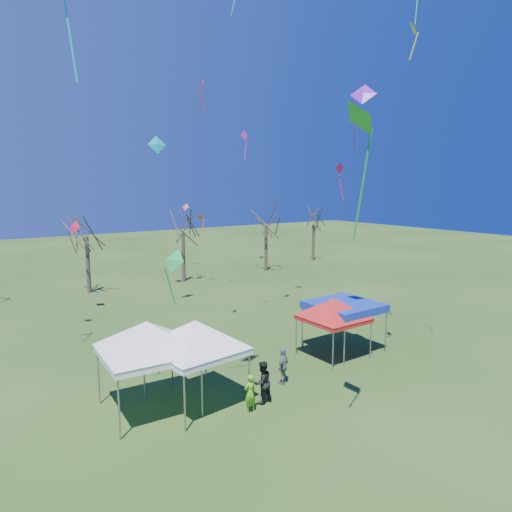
{
  "coord_description": "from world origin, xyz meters",
  "views": [
    {
      "loc": [
        -12.05,
        -13.53,
        8.74
      ],
      "look_at": [
        -0.53,
        3.0,
        5.61
      ],
      "focal_mm": 32.0,
      "sensor_mm": 36.0,
      "label": 1
    }
  ],
  "objects_px": {
    "person_green": "(250,393)",
    "tree_4": "(266,212)",
    "tree_2": "(85,216)",
    "tent_white_mid": "(195,326)",
    "person_dark": "(262,382)",
    "tree_3": "(182,215)",
    "person_grey": "(283,366)",
    "tree_5": "(314,212)",
    "tent_red": "(334,302)",
    "tent_blue": "(344,307)",
    "tent_white_west": "(147,328)"
  },
  "relations": [
    {
      "from": "person_green",
      "to": "tree_4",
      "type": "bearing_deg",
      "value": -134.95
    },
    {
      "from": "tree_2",
      "to": "tent_white_mid",
      "type": "bearing_deg",
      "value": -94.5
    },
    {
      "from": "tree_2",
      "to": "tent_white_mid",
      "type": "distance_m",
      "value": 22.62
    },
    {
      "from": "tree_4",
      "to": "tree_2",
      "type": "bearing_deg",
      "value": 178.78
    },
    {
      "from": "person_dark",
      "to": "tree_4",
      "type": "bearing_deg",
      "value": -130.94
    },
    {
      "from": "tree_3",
      "to": "tent_white_mid",
      "type": "height_order",
      "value": "tree_3"
    },
    {
      "from": "person_grey",
      "to": "person_dark",
      "type": "xyz_separation_m",
      "value": [
        -1.84,
        -0.97,
        0.07
      ]
    },
    {
      "from": "person_grey",
      "to": "tree_5",
      "type": "bearing_deg",
      "value": -163.95
    },
    {
      "from": "tree_5",
      "to": "tent_red",
      "type": "relative_size",
      "value": 1.85
    },
    {
      "from": "tent_blue",
      "to": "person_grey",
      "type": "height_order",
      "value": "tent_blue"
    },
    {
      "from": "tent_white_west",
      "to": "person_grey",
      "type": "height_order",
      "value": "tent_white_west"
    },
    {
      "from": "tent_white_mid",
      "to": "person_grey",
      "type": "bearing_deg",
      "value": -6.65
    },
    {
      "from": "tree_2",
      "to": "tree_3",
      "type": "bearing_deg",
      "value": -2.27
    },
    {
      "from": "tree_3",
      "to": "tree_4",
      "type": "bearing_deg",
      "value": -0.26
    },
    {
      "from": "tree_5",
      "to": "tent_white_west",
      "type": "distance_m",
      "value": 37.83
    },
    {
      "from": "tent_blue",
      "to": "person_green",
      "type": "height_order",
      "value": "tent_blue"
    },
    {
      "from": "person_green",
      "to": "tree_2",
      "type": "bearing_deg",
      "value": -98.49
    },
    {
      "from": "tree_4",
      "to": "person_grey",
      "type": "relative_size",
      "value": 4.88
    },
    {
      "from": "tree_2",
      "to": "tree_4",
      "type": "height_order",
      "value": "tree_2"
    },
    {
      "from": "tent_blue",
      "to": "tent_white_west",
      "type": "bearing_deg",
      "value": -178.28
    },
    {
      "from": "tree_4",
      "to": "tent_white_mid",
      "type": "xyz_separation_m",
      "value": [
        -19.48,
        -21.97,
        -2.81
      ]
    },
    {
      "from": "person_grey",
      "to": "person_dark",
      "type": "distance_m",
      "value": 2.08
    },
    {
      "from": "tent_red",
      "to": "tent_blue",
      "type": "xyz_separation_m",
      "value": [
        1.12,
        0.36,
        -0.47
      ]
    },
    {
      "from": "tree_4",
      "to": "person_green",
      "type": "relative_size",
      "value": 5.21
    },
    {
      "from": "tree_4",
      "to": "person_green",
      "type": "distance_m",
      "value": 30.29
    },
    {
      "from": "tent_white_mid",
      "to": "person_grey",
      "type": "distance_m",
      "value": 4.76
    },
    {
      "from": "tree_3",
      "to": "tree_4",
      "type": "distance_m",
      "value": 9.32
    },
    {
      "from": "tree_3",
      "to": "tree_4",
      "type": "relative_size",
      "value": 1.0
    },
    {
      "from": "tent_blue",
      "to": "person_green",
      "type": "bearing_deg",
      "value": -161.01
    },
    {
      "from": "tree_5",
      "to": "person_green",
      "type": "bearing_deg",
      "value": -135.71
    },
    {
      "from": "tent_white_west",
      "to": "tree_5",
      "type": "bearing_deg",
      "value": 38.34
    },
    {
      "from": "person_grey",
      "to": "tree_3",
      "type": "bearing_deg",
      "value": -134.98
    },
    {
      "from": "tree_2",
      "to": "person_dark",
      "type": "relative_size",
      "value": 4.68
    },
    {
      "from": "tent_white_mid",
      "to": "tent_red",
      "type": "distance_m",
      "value": 8.16
    },
    {
      "from": "tree_2",
      "to": "tent_red",
      "type": "height_order",
      "value": "tree_2"
    },
    {
      "from": "person_grey",
      "to": "person_dark",
      "type": "height_order",
      "value": "person_dark"
    },
    {
      "from": "tree_5",
      "to": "tent_white_mid",
      "type": "xyz_separation_m",
      "value": [
        -27.85,
        -24.03,
        -2.48
      ]
    },
    {
      "from": "tree_5",
      "to": "person_grey",
      "type": "height_order",
      "value": "tree_5"
    },
    {
      "from": "tree_2",
      "to": "tree_4",
      "type": "relative_size",
      "value": 1.04
    },
    {
      "from": "tree_2",
      "to": "person_dark",
      "type": "xyz_separation_m",
      "value": [
        0.46,
        -23.79,
        -5.41
      ]
    },
    {
      "from": "tree_4",
      "to": "tent_blue",
      "type": "relative_size",
      "value": 2.36
    },
    {
      "from": "tree_5",
      "to": "tent_blue",
      "type": "bearing_deg",
      "value": -128.84
    },
    {
      "from": "tree_2",
      "to": "tree_5",
      "type": "xyz_separation_m",
      "value": [
        26.09,
        1.69,
        -0.56
      ]
    },
    {
      "from": "tent_red",
      "to": "person_grey",
      "type": "height_order",
      "value": "tent_red"
    },
    {
      "from": "tree_4",
      "to": "tent_white_west",
      "type": "relative_size",
      "value": 1.68
    },
    {
      "from": "tree_2",
      "to": "tent_white_west",
      "type": "height_order",
      "value": "tree_2"
    },
    {
      "from": "tent_white_mid",
      "to": "person_green",
      "type": "relative_size",
      "value": 3.0
    },
    {
      "from": "tree_4",
      "to": "tree_5",
      "type": "distance_m",
      "value": 8.62
    },
    {
      "from": "tent_red",
      "to": "person_grey",
      "type": "bearing_deg",
      "value": -165.46
    },
    {
      "from": "tree_4",
      "to": "tree_5",
      "type": "bearing_deg",
      "value": 13.85
    }
  ]
}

